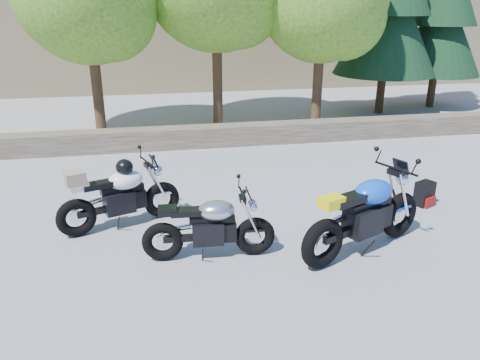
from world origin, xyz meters
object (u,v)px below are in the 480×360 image
object	(u,v)px
silver_bike	(210,228)
white_bike	(119,195)
blue_bike	(365,215)
backpack	(425,194)

from	to	relation	value
silver_bike	white_bike	size ratio (longest dim) A/B	0.97
white_bike	blue_bike	distance (m)	3.78
silver_bike	backpack	distance (m)	4.13
white_bike	blue_bike	xyz separation A→B (m)	(3.48, -1.47, 0.02)
white_bike	blue_bike	world-z (taller)	blue_bike
silver_bike	white_bike	world-z (taller)	white_bike
blue_bike	backpack	world-z (taller)	blue_bike
silver_bike	blue_bike	size ratio (longest dim) A/B	0.86
silver_bike	backpack	xyz separation A→B (m)	(3.97, 1.10, -0.25)
white_bike	silver_bike	bearing A→B (deg)	-64.15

